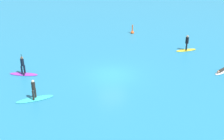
{
  "coord_description": "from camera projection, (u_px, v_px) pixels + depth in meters",
  "views": [
    {
      "loc": [
        -5.46,
        -26.48,
        12.9
      ],
      "look_at": [
        0.0,
        0.0,
        0.5
      ],
      "focal_mm": 50.56,
      "sensor_mm": 36.0,
      "label": 1
    }
  ],
  "objects": [
    {
      "name": "surfer_on_yellow_board",
      "position": [
        187.0,
        46.0,
        35.56
      ],
      "size": [
        2.51,
        0.89,
        1.81
      ],
      "rotation": [
        0.0,
        0.0,
        0.09
      ],
      "color": "yellow",
      "rests_on": "ground_plane"
    },
    {
      "name": "surfer_on_purple_board",
      "position": [
        23.0,
        70.0,
        29.8
      ],
      "size": [
        2.84,
        1.56,
        2.23
      ],
      "rotation": [
        0.0,
        0.0,
        5.96
      ],
      "color": "purple",
      "rests_on": "ground_plane"
    },
    {
      "name": "surfer_on_white_board",
      "position": [
        223.0,
        70.0,
        30.52
      ],
      "size": [
        2.43,
        1.81,
        0.38
      ],
      "rotation": [
        0.0,
        0.0,
        3.68
      ],
      "color": "white",
      "rests_on": "ground_plane"
    },
    {
      "name": "marker_buoy",
      "position": [
        132.0,
        32.0,
        41.39
      ],
      "size": [
        0.46,
        0.46,
        1.26
      ],
      "color": "#E55119",
      "rests_on": "ground_plane"
    },
    {
      "name": "surfer_on_teal_board",
      "position": [
        34.0,
        95.0,
        25.54
      ],
      "size": [
        3.12,
        1.35,
        1.77
      ],
      "rotation": [
        0.0,
        0.0,
        3.34
      ],
      "color": "#33C6CC",
      "rests_on": "ground_plane"
    },
    {
      "name": "ground_plane",
      "position": [
        112.0,
        75.0,
        29.95
      ],
      "size": [
        120.0,
        120.0,
        0.0
      ],
      "primitive_type": "plane",
      "color": "teal",
      "rests_on": "ground"
    }
  ]
}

